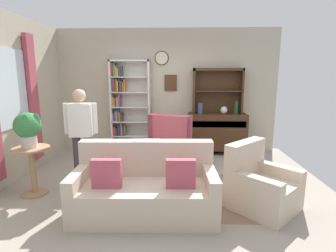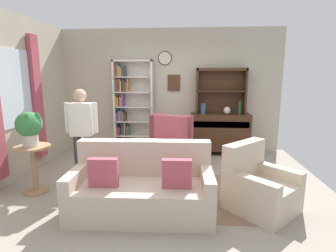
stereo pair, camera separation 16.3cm
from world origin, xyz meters
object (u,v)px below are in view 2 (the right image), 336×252
at_px(plant_stand, 34,164).
at_px(potted_plant_large, 29,126).
at_px(book_stack, 144,157).
at_px(coffee_table, 153,163).
at_px(vase_tall, 203,109).
at_px(vase_round, 227,110).
at_px(wingback_chair, 175,148).
at_px(armchair_floral, 259,189).
at_px(bottle_wine, 239,108).
at_px(sideboard, 220,132).
at_px(person_reading, 82,130).
at_px(couch_floral, 142,189).
at_px(bookshelf, 130,108).
at_px(sideboard_hutch, 221,85).

height_order(plant_stand, potted_plant_large, potted_plant_large).
relative_size(plant_stand, book_stack, 4.42).
xyz_separation_m(plant_stand, coffee_table, (1.75, 0.49, -0.10)).
xyz_separation_m(vase_tall, book_stack, (-1.02, -1.73, -0.59)).
relative_size(vase_round, book_stack, 1.03).
height_order(wingback_chair, plant_stand, wingback_chair).
bearing_deg(armchair_floral, bottle_wine, 86.59).
relative_size(sideboard, book_stack, 7.86).
distance_m(sideboard, book_stack, 2.30).
relative_size(potted_plant_large, person_reading, 0.33).
bearing_deg(sideboard, vase_tall, -168.37).
xyz_separation_m(sideboard, potted_plant_large, (-3.04, -2.27, 0.52)).
height_order(vase_round, couch_floral, vase_round).
bearing_deg(couch_floral, person_reading, 143.28).
bearing_deg(plant_stand, wingback_chair, 32.48).
xyz_separation_m(couch_floral, potted_plant_large, (-1.75, 0.45, 0.72)).
bearing_deg(potted_plant_large, wingback_chair, 32.43).
relative_size(sideboard, person_reading, 0.83).
bearing_deg(coffee_table, bookshelf, 112.69).
xyz_separation_m(sideboard, couch_floral, (-1.29, -2.72, -0.20)).
distance_m(bookshelf, potted_plant_large, 2.55).
height_order(vase_round, armchair_floral, vase_round).
bearing_deg(potted_plant_large, sideboard_hutch, 38.06).
distance_m(plant_stand, coffee_table, 1.82).
distance_m(vase_tall, bottle_wine, 0.78).
bearing_deg(bookshelf, bottle_wine, -4.05).
distance_m(sideboard, vase_tall, 0.66).
bearing_deg(sideboard, potted_plant_large, -143.24).
relative_size(bookshelf, wingback_chair, 2.00).
xyz_separation_m(sideboard_hutch, couch_floral, (-1.29, -2.83, -1.25)).
height_order(sideboard, coffee_table, sideboard).
height_order(sideboard_hutch, person_reading, sideboard_hutch).
relative_size(armchair_floral, coffee_table, 1.35).
relative_size(armchair_floral, potted_plant_large, 2.09).
bearing_deg(armchair_floral, bookshelf, 131.29).
distance_m(bookshelf, armchair_floral, 3.56).
xyz_separation_m(sideboard, wingback_chair, (-0.96, -0.95, -0.13)).
xyz_separation_m(armchair_floral, book_stack, (-1.66, 0.72, 0.16)).
bearing_deg(book_stack, armchair_floral, -23.44).
bearing_deg(wingback_chair, coffee_table, -110.68).
height_order(vase_round, book_stack, vase_round).
distance_m(plant_stand, potted_plant_large, 0.58).
bearing_deg(book_stack, bookshelf, 108.62).
xyz_separation_m(person_reading, book_stack, (0.99, 0.08, -0.45)).
bearing_deg(bottle_wine, vase_tall, 179.34).
bearing_deg(bookshelf, vase_round, -3.94).
bearing_deg(person_reading, sideboard_hutch, 39.73).
height_order(vase_tall, couch_floral, vase_tall).
height_order(sideboard, vase_round, vase_round).
bearing_deg(person_reading, coffee_table, 5.61).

